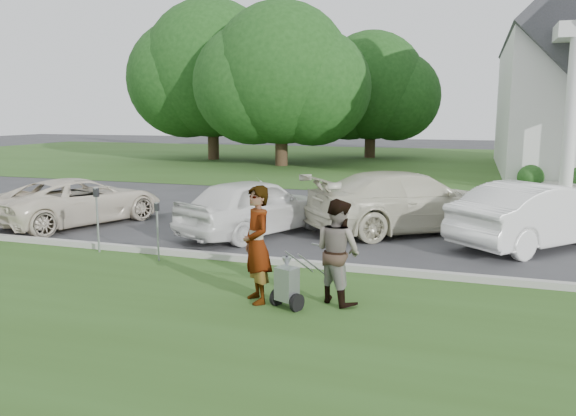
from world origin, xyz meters
The scene contains 16 objects.
ground centered at (0.00, 0.00, 0.00)m, with size 120.00×120.00×0.00m, color #333335.
grass_strip centered at (0.00, -3.00, 0.01)m, with size 80.00×7.00×0.01m, color #2D4D1A.
church_lawn centered at (0.00, 27.00, 0.01)m, with size 80.00×30.00×0.01m, color #2D4D1A.
curb centered at (0.00, 0.55, 0.07)m, with size 80.00×0.18×0.15m, color #9E9E93.
tree_left centered at (-8.01, 21.99, 5.11)m, with size 10.63×8.40×9.71m.
tree_far centered at (-14.01, 24.99, 5.69)m, with size 11.64×9.20×10.73m.
tree_back centered at (-4.01, 29.99, 4.73)m, with size 9.61×7.60×8.89m.
striping_cart centered at (0.30, -1.93, 0.41)m, with size 0.79×1.09×0.95m.
person_left centered at (-0.29, -1.80, 1.00)m, with size 0.73×0.48×1.99m, color #999999.
person_right centered at (1.01, -1.40, 0.89)m, with size 0.87×0.67×1.78m, color #999999.
parking_meter_near centered at (-3.30, 0.02, 0.82)m, with size 0.09×0.08×1.30m.
parking_meter_far centered at (-5.02, 0.27, 0.96)m, with size 0.11×0.10×1.52m.
car_a centered at (-7.69, 3.04, 0.67)m, with size 2.22×4.82×1.34m, color beige.
car_b centered at (-2.32, 3.26, 0.76)m, with size 1.81×4.49×1.53m, color white.
car_c centered at (1.48, 4.94, 0.82)m, with size 2.29×5.64×1.64m, color beige.
car_d centered at (4.66, 4.10, 0.78)m, with size 1.65×4.73×1.56m, color white.
Camera 1 is at (3.09, -10.36, 3.20)m, focal length 35.00 mm.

